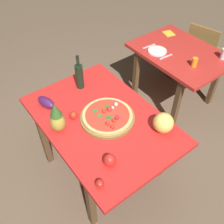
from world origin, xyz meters
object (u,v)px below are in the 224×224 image
Objects in this scene: pizza_board at (107,117)px; bell_pepper at (110,160)px; napkin_folded at (169,33)px; wine_bottle at (79,76)px; drinking_glass_juice at (195,62)px; pizza at (108,116)px; pineapple_left at (57,119)px; dinner_plate at (157,51)px; drinking_glass_water at (224,54)px; dining_chair at (202,50)px; tomato_by_bottle at (100,184)px; melon at (163,123)px; eggplant at (46,102)px; knife_utensil at (166,57)px; fork_utensil at (149,46)px; tomato_beside_pepper at (73,115)px; display_table at (102,125)px; background_table at (179,59)px.

pizza_board is 4.57× the size of bell_pepper.
bell_pepper is 2.09m from napkin_folded.
wine_bottle reaches higher than drinking_glass_juice.
pizza is 0.44m from pineapple_left.
pizza_board is at bearing -65.26° from dinner_plate.
napkin_folded is at bearing 121.91° from bell_pepper.
dinner_plate is at bearing -138.01° from drinking_glass_water.
wine_bottle is 1.49m from napkin_folded.
dining_chair is 6.07× the size of napkin_folded.
pizza_board is 7.57× the size of tomato_by_bottle.
melon is 0.86× the size of eggplant.
dining_chair is 1.89m from melon.
drinking_glass_juice is (0.41, 1.56, 0.01)m from eggplant.
melon is (0.38, 0.29, 0.07)m from pizza_board.
tomato_by_bottle is (1.00, -0.47, -0.10)m from wine_bottle.
knife_utensil is 1.29× the size of napkin_folded.
dining_chair is 4.92× the size of melon.
napkin_folded is (-0.07, 0.41, -0.00)m from fork_utensil.
melon is 0.77m from tomato_beside_pepper.
pizza_board is 0.58m from eggplant.
pizza_board is (0.45, -1.95, 0.28)m from dining_chair.
pineapple_left is at bearing -66.92° from fork_utensil.
drinking_glass_water is (0.07, 1.63, 0.14)m from display_table.
wine_bottle is 1.22× the size of pineapple_left.
melon is 2.42× the size of tomato_beside_pepper.
pizza_board is 1.21m from dinner_plate.
display_table is at bearing -67.28° from dinner_plate.
background_table is 4.96× the size of dinner_plate.
melon reaches higher than knife_utensil.
pineapple_left is 1.71× the size of melon.
wine_bottle reaches higher than fork_utensil.
tomato_beside_pepper is (0.32, -0.28, -0.10)m from wine_bottle.
eggplant is at bearing -157.51° from tomato_beside_pepper.
drinking_glass_juice is (-0.44, 1.47, 0.00)m from bell_pepper.
background_table is 5.46× the size of eggplant.
drinking_glass_juice is at bearing 24.48° from knife_utensil.
bell_pepper is (0.38, -0.26, 0.01)m from pizza.
drinking_glass_water is (-0.34, 1.30, -0.03)m from melon.
display_table is at bearing -66.01° from napkin_folded.
drinking_glass_juice reaches higher than fork_utensil.
drinking_glass_water is at bearing 40.21° from fork_utensil.
pineapple_left is 2.10× the size of napkin_folded.
tomato_by_bottle is at bearing -64.65° from background_table.
dining_chair is 1.95m from wine_bottle.
tomato_by_bottle is at bearing -2.76° from pineapple_left.
drinking_glass_juice is at bearing 14.28° from dinner_plate.
dining_chair is (-0.42, 1.99, -0.19)m from display_table.
background_table is 7.79× the size of napkin_folded.
dining_chair is at bearing 144.06° from drinking_glass_water.
knife_utensil is at bearing 4.58° from fork_utensil.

